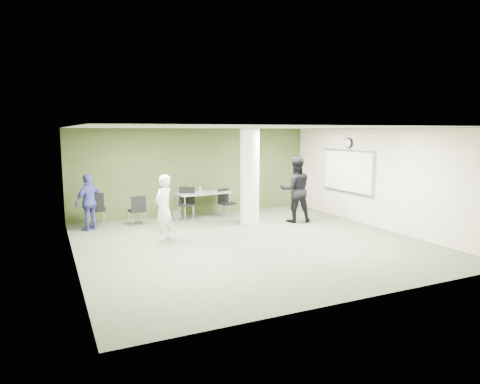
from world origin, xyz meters
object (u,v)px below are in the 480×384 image
woman_white (164,208)px  man_blue (89,202)px  man_black (296,190)px  chair_back_left (96,207)px  folding_table (203,194)px

woman_white → man_blue: bearing=-90.7°
man_black → man_blue: (-5.73, 1.42, -0.19)m
chair_back_left → woman_white: bearing=132.7°
chair_back_left → folding_table: bearing=-167.6°
chair_back_left → man_blue: 0.38m
woman_white → man_blue: woman_white is taller
chair_back_left → man_blue: bearing=65.5°
chair_back_left → woman_white: 2.61m
folding_table → man_black: (2.29, -1.78, 0.23)m
folding_table → man_blue: (-3.44, -0.36, 0.03)m
man_blue → man_black: bearing=131.8°
folding_table → man_blue: size_ratio=1.11×
folding_table → man_black: size_ratio=0.89×
chair_back_left → man_black: size_ratio=0.52×
woman_white → man_black: bearing=147.5°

